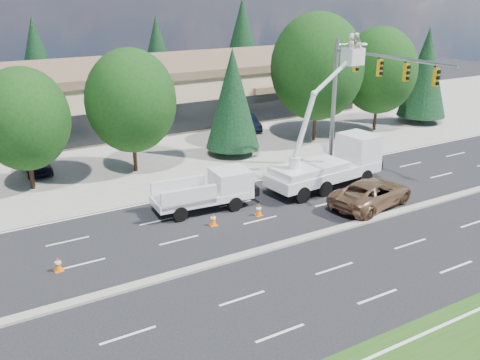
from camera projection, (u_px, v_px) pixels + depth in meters
ground at (294, 242)px, 27.45m from camera, size 140.00×140.00×0.00m
concrete_apron at (149, 148)px, 43.64m from camera, size 140.00×22.00×0.01m
road_median at (294, 241)px, 27.43m from camera, size 120.00×0.55×0.12m
strip_mall at (109, 94)px, 50.77m from camera, size 50.40×15.40×5.50m
tree_front_c at (24, 119)px, 33.24m from camera, size 5.68×5.68×7.89m
tree_front_d at (131, 101)px, 36.45m from camera, size 6.22×6.22×8.63m
tree_front_e at (233, 98)px, 40.50m from camera, size 4.18×4.18×8.23m
tree_front_f at (317, 67)px, 43.72m from camera, size 7.67×7.67×10.64m
tree_front_g at (379, 71)px, 47.34m from camera, size 6.67×6.67×9.26m
tree_front_h at (425, 72)px, 50.42m from camera, size 4.55×4.55×8.97m
tree_back_b at (36, 58)px, 57.80m from camera, size 4.89×4.89×9.63m
tree_back_c at (157, 52)px, 64.56m from camera, size 4.73×4.73×9.32m
tree_back_d at (242, 39)px, 69.95m from camera, size 5.74×5.74×11.32m
signal_mast at (356, 87)px, 35.91m from camera, size 2.76×10.16×9.00m
utility_pickup at (209, 194)px, 31.32m from camera, size 5.94×2.66×2.22m
bucket_truck at (333, 156)px, 34.63m from camera, size 8.39×3.23×9.71m
traffic_cone_a at (58, 264)px, 24.55m from camera, size 0.40×0.40×0.70m
traffic_cone_b at (213, 220)px, 29.29m from camera, size 0.40×0.40×0.70m
traffic_cone_c at (259, 210)px, 30.56m from camera, size 0.40×0.40×0.70m
minivan at (372, 193)px, 31.76m from camera, size 6.25×3.86×1.62m
parked_car_west at (36, 163)px, 37.64m from camera, size 1.78×4.20×1.42m
parked_car_east at (247, 122)px, 49.01m from camera, size 2.24×4.36×1.37m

